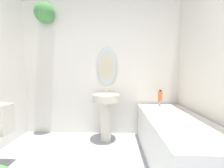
{
  "coord_description": "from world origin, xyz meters",
  "views": [
    {
      "loc": [
        0.3,
        -0.16,
        1.1
      ],
      "look_at": [
        0.24,
        1.43,
        0.98
      ],
      "focal_mm": 22.0,
      "sensor_mm": 36.0,
      "label": 1
    }
  ],
  "objects": [
    {
      "name": "shampoo_bottle",
      "position": [
        1.02,
        2.13,
        0.73
      ],
      "size": [
        0.07,
        0.07,
        0.19
      ],
      "color": "#DB6633",
      "rests_on": "bathtub"
    },
    {
      "name": "pedestal_sink",
      "position": [
        0.12,
        2.05,
        0.53
      ],
      "size": [
        0.44,
        0.44,
        0.87
      ],
      "color": "beige",
      "rests_on": "ground_plane"
    },
    {
      "name": "bathtub",
      "position": [
        1.02,
        1.49,
        0.3
      ],
      "size": [
        0.7,
        1.54,
        0.65
      ],
      "color": "silver",
      "rests_on": "ground_plane"
    },
    {
      "name": "bath_mat",
      "position": [
        0.12,
        1.49,
        0.01
      ],
      "size": [
        0.6,
        0.34,
        0.02
      ],
      "color": "#B7A88E",
      "rests_on": "ground_plane"
    },
    {
      "name": "wall_back",
      "position": [
        -0.08,
        2.33,
        1.28
      ],
      "size": [
        2.91,
        0.33,
        2.4
      ],
      "color": "silver",
      "rests_on": "ground_plane"
    }
  ]
}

